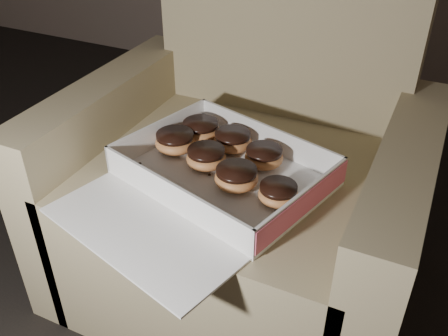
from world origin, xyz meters
TOP-DOWN VIEW (x-y plane):
  - armchair at (0.66, 1.03)m, footprint 0.80×0.67m
  - bakery_box at (0.65, 0.86)m, footprint 0.51×0.55m
  - donut_a at (0.63, 1.01)m, footprint 0.09×0.09m
  - donut_b at (0.72, 0.98)m, footprint 0.08×0.08m
  - donut_c at (0.52, 0.95)m, footprint 0.09×0.09m
  - donut_d at (0.79, 0.87)m, footprint 0.08×0.08m
  - donut_e at (0.61, 0.92)m, footprint 0.08×0.08m
  - donut_f at (0.55, 1.02)m, footprint 0.09×0.09m
  - donut_g at (0.70, 0.88)m, footprint 0.09×0.09m
  - crumb_a at (0.48, 0.87)m, footprint 0.01×0.01m
  - crumb_b at (0.63, 0.89)m, footprint 0.01×0.01m
  - crumb_c at (0.80, 0.77)m, footprint 0.01×0.01m
  - crumb_d at (0.51, 0.83)m, footprint 0.01×0.01m

SIDE VIEW (x-z plane):
  - armchair at x=0.66m, z-range -0.15..0.68m
  - crumb_a at x=0.48m, z-range 0.38..0.38m
  - crumb_b at x=0.63m, z-range 0.38..0.38m
  - crumb_c at x=0.80m, z-range 0.38..0.38m
  - crumb_d at x=0.51m, z-range 0.38..0.38m
  - bakery_box at x=0.65m, z-range 0.35..0.42m
  - donut_d at x=0.79m, z-range 0.38..0.42m
  - donut_b at x=0.72m, z-range 0.38..0.42m
  - donut_e at x=0.61m, z-range 0.38..0.42m
  - donut_a at x=0.63m, z-range 0.38..0.42m
  - donut_f at x=0.55m, z-range 0.38..0.43m
  - donut_g at x=0.70m, z-range 0.38..0.43m
  - donut_c at x=0.52m, z-range 0.38..0.43m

